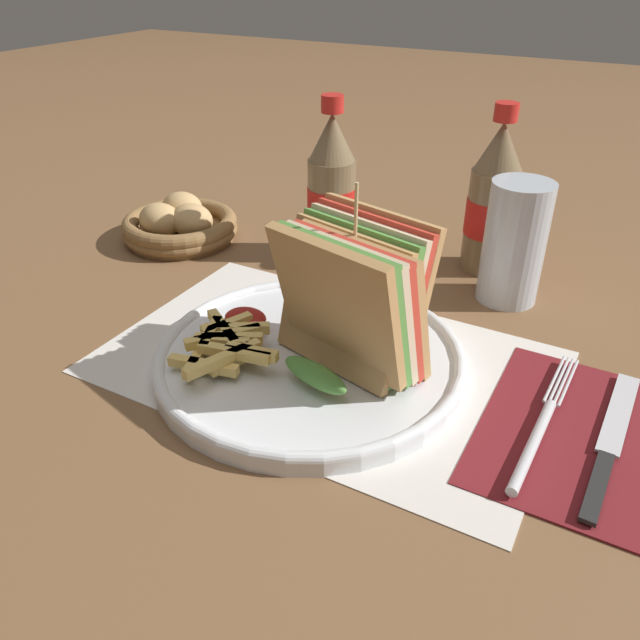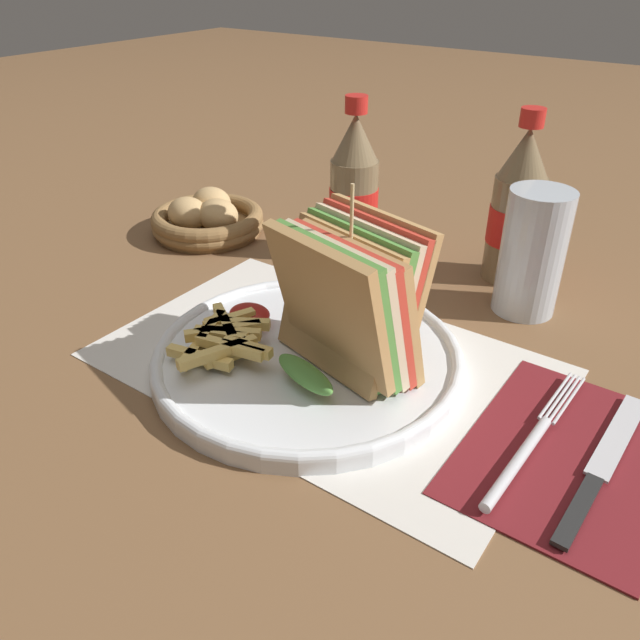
% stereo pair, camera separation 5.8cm
% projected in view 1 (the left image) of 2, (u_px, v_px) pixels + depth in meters
% --- Properties ---
extents(ground_plane, '(4.00, 4.00, 0.00)m').
position_uv_depth(ground_plane, '(322.00, 378.00, 0.57)').
color(ground_plane, brown).
extents(placemat, '(0.42, 0.26, 0.00)m').
position_uv_depth(placemat, '(327.00, 362.00, 0.59)').
color(placemat, silver).
rests_on(placemat, ground_plane).
extents(plate_main, '(0.29, 0.29, 0.02)m').
position_uv_depth(plate_main, '(310.00, 357.00, 0.58)').
color(plate_main, white).
rests_on(plate_main, ground_plane).
extents(club_sandwich, '(0.15, 0.14, 0.17)m').
position_uv_depth(club_sandwich, '(352.00, 299.00, 0.54)').
color(club_sandwich, tan).
rests_on(club_sandwich, plate_main).
extents(fries_pile, '(0.10, 0.11, 0.02)m').
position_uv_depth(fries_pile, '(224.00, 344.00, 0.56)').
color(fries_pile, '#E5C166').
rests_on(fries_pile, plate_main).
extents(ketchup_blob, '(0.04, 0.04, 0.01)m').
position_uv_depth(ketchup_blob, '(245.00, 318.00, 0.61)').
color(ketchup_blob, maroon).
rests_on(ketchup_blob, plate_main).
extents(napkin, '(0.15, 0.20, 0.00)m').
position_uv_depth(napkin, '(576.00, 433.00, 0.50)').
color(napkin, maroon).
rests_on(napkin, ground_plane).
extents(fork, '(0.02, 0.19, 0.01)m').
position_uv_depth(fork, '(539.00, 430.00, 0.50)').
color(fork, silver).
rests_on(fork, napkin).
extents(knife, '(0.02, 0.19, 0.00)m').
position_uv_depth(knife, '(611.00, 441.00, 0.49)').
color(knife, black).
rests_on(knife, napkin).
extents(coke_bottle_near, '(0.06, 0.06, 0.20)m').
position_uv_depth(coke_bottle_near, '(332.00, 190.00, 0.76)').
color(coke_bottle_near, '#7A6647').
rests_on(coke_bottle_near, ground_plane).
extents(coke_bottle_far, '(0.06, 0.06, 0.20)m').
position_uv_depth(coke_bottle_far, '(493.00, 202.00, 0.72)').
color(coke_bottle_far, '#7A6647').
rests_on(coke_bottle_far, ground_plane).
extents(glass_near, '(0.07, 0.07, 0.13)m').
position_uv_depth(glass_near, '(513.00, 250.00, 0.67)').
color(glass_near, silver).
rests_on(glass_near, ground_plane).
extents(bread_basket, '(0.15, 0.15, 0.06)m').
position_uv_depth(bread_basket, '(180.00, 225.00, 0.83)').
color(bread_basket, olive).
rests_on(bread_basket, ground_plane).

